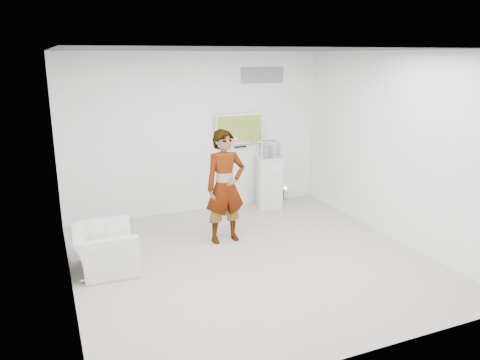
{
  "coord_description": "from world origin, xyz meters",
  "views": [
    {
      "loc": [
        -2.64,
        -5.81,
        2.95
      ],
      "look_at": [
        0.08,
        0.6,
        1.06
      ],
      "focal_mm": 35.0,
      "sensor_mm": 36.0,
      "label": 1
    }
  ],
  "objects_px": {
    "person": "(225,187)",
    "pedestal": "(269,182)",
    "tv": "(239,129)",
    "floor_uplight": "(285,194)",
    "armchair": "(105,249)"
  },
  "relations": [
    {
      "from": "person",
      "to": "armchair",
      "type": "distance_m",
      "value": 2.06
    },
    {
      "from": "person",
      "to": "pedestal",
      "type": "height_order",
      "value": "person"
    },
    {
      "from": "person",
      "to": "armchair",
      "type": "height_order",
      "value": "person"
    },
    {
      "from": "tv",
      "to": "person",
      "type": "bearing_deg",
      "value": -119.84
    },
    {
      "from": "tv",
      "to": "floor_uplight",
      "type": "distance_m",
      "value": 1.72
    },
    {
      "from": "pedestal",
      "to": "floor_uplight",
      "type": "relative_size",
      "value": 3.5
    },
    {
      "from": "floor_uplight",
      "to": "tv",
      "type": "bearing_deg",
      "value": 173.43
    },
    {
      "from": "tv",
      "to": "armchair",
      "type": "distance_m",
      "value": 3.68
    },
    {
      "from": "person",
      "to": "floor_uplight",
      "type": "relative_size",
      "value": 6.3
    },
    {
      "from": "armchair",
      "to": "floor_uplight",
      "type": "height_order",
      "value": "armchair"
    },
    {
      "from": "armchair",
      "to": "floor_uplight",
      "type": "distance_m",
      "value": 4.27
    },
    {
      "from": "armchair",
      "to": "floor_uplight",
      "type": "relative_size",
      "value": 3.3
    },
    {
      "from": "pedestal",
      "to": "floor_uplight",
      "type": "distance_m",
      "value": 0.62
    },
    {
      "from": "person",
      "to": "floor_uplight",
      "type": "height_order",
      "value": "person"
    },
    {
      "from": "person",
      "to": "pedestal",
      "type": "bearing_deg",
      "value": 39.88
    }
  ]
}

